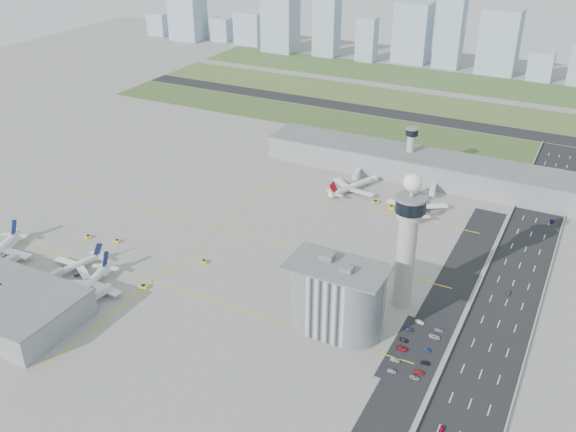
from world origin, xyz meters
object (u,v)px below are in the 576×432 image
at_px(airplane_far_a, 354,183).
at_px(tug_0, 88,237).
at_px(control_tower, 408,236).
at_px(jet_bridge_near_1, 37,286).
at_px(car_lot_4, 410,329).
at_px(car_hw_4, 539,179).
at_px(car_lot_7, 419,372).
at_px(airplane_near_c, 86,282).
at_px(jet_bridge_far_1, 434,187).
at_px(tug_3, 204,261).
at_px(car_hw_0, 441,429).
at_px(car_lot_6, 415,378).
at_px(tug_2, 143,287).
at_px(car_lot_2, 402,348).
at_px(airplane_far_b, 418,199).
at_px(car_lot_1, 395,360).
at_px(admin_building, 336,297).
at_px(jet_bridge_near_2, 86,303).
at_px(car_lot_10, 435,337).
at_px(car_lot_3, 404,340).
at_px(car_lot_9, 427,350).
at_px(car_hw_1, 509,293).
at_px(car_lot_0, 392,371).
at_px(car_hw_2, 551,221).
at_px(secondary_tower, 411,147).
at_px(car_lot_5, 420,322).
at_px(car_lot_11, 439,330).
at_px(tug_4, 375,202).
at_px(tug_1, 117,241).
at_px(jet_bridge_far_0, 358,172).
at_px(tug_5, 391,207).
at_px(car_lot_8, 425,363).
at_px(airplane_near_b, 72,264).

bearing_deg(airplane_far_a, tug_0, 161.64).
height_order(control_tower, jet_bridge_near_1, control_tower).
xyz_separation_m(car_lot_4, car_hw_4, (26.63, 189.20, 0.01)).
bearing_deg(car_lot_7, airplane_near_c, 89.21).
bearing_deg(jet_bridge_far_1, tug_3, -40.25).
bearing_deg(car_hw_0, car_lot_6, 130.75).
xyz_separation_m(tug_0, tug_2, (57.13, -24.93, 0.09)).
bearing_deg(car_lot_2, airplane_far_b, 19.57).
relative_size(airplane_far_b, car_lot_7, 9.93).
bearing_deg(tug_0, car_lot_1, -62.35).
relative_size(admin_building, jet_bridge_near_2, 3.00).
bearing_deg(car_lot_10, car_hw_4, -0.86).
relative_size(airplane_far_a, car_lot_3, 10.63).
xyz_separation_m(control_tower, car_lot_9, (20.30, -28.16, -34.47)).
bearing_deg(car_hw_1, car_lot_4, -130.33).
xyz_separation_m(car_lot_1, car_hw_4, (25.85, 211.18, -0.04)).
relative_size(car_lot_0, car_hw_2, 0.83).
bearing_deg(secondary_tower, car_lot_0, -74.13).
height_order(jet_bridge_near_1, tug_2, jet_bridge_near_1).
relative_size(airplane_far_a, jet_bridge_near_2, 2.84).
relative_size(jet_bridge_near_1, car_lot_5, 3.52).
xyz_separation_m(airplane_near_c, car_lot_6, (154.16, 13.06, -5.21)).
xyz_separation_m(secondary_tower, car_hw_2, (93.02, -28.19, -18.18)).
distance_m(car_lot_11, car_hw_2, 130.19).
bearing_deg(tug_3, car_lot_3, 133.33).
bearing_deg(control_tower, airplane_far_b, 102.97).
bearing_deg(tug_4, airplane_far_b, 56.19).
height_order(jet_bridge_near_2, car_lot_2, jet_bridge_near_2).
xyz_separation_m(jet_bridge_far_1, tug_1, (-132.48, -140.11, -1.98)).
bearing_deg(car_lot_10, car_lot_5, 54.56).
relative_size(admin_building, car_lot_2, 9.04).
relative_size(car_lot_5, car_lot_6, 0.98).
bearing_deg(jet_bridge_far_1, jet_bridge_near_1, -44.97).
bearing_deg(jet_bridge_far_0, jet_bridge_near_2, -25.91).
xyz_separation_m(control_tower, car_lot_2, (10.90, -31.61, -34.40)).
xyz_separation_m(tug_5, car_hw_0, (72.34, -156.25, -0.40)).
relative_size(airplane_near_c, car_lot_9, 11.95).
bearing_deg(car_lot_11, car_hw_0, -171.41).
xyz_separation_m(jet_bridge_far_1, car_lot_8, (42.00, -159.92, -2.20)).
bearing_deg(car_lot_6, car_lot_5, 17.77).
bearing_deg(car_lot_10, car_lot_7, -174.70).
bearing_deg(car_lot_2, airplane_near_c, 105.96).
xyz_separation_m(jet_bridge_far_1, car_lot_0, (31.67, -170.74, -2.21)).
height_order(car_lot_5, car_lot_7, car_lot_5).
bearing_deg(car_lot_0, car_lot_8, -46.80).
distance_m(jet_bridge_near_1, tug_4, 193.54).
height_order(tug_3, car_lot_11, tug_3).
bearing_deg(control_tower, car_lot_5, -42.47).
bearing_deg(car_lot_10, jet_bridge_near_2, 113.11).
height_order(airplane_near_b, jet_bridge_far_1, airplane_near_b).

